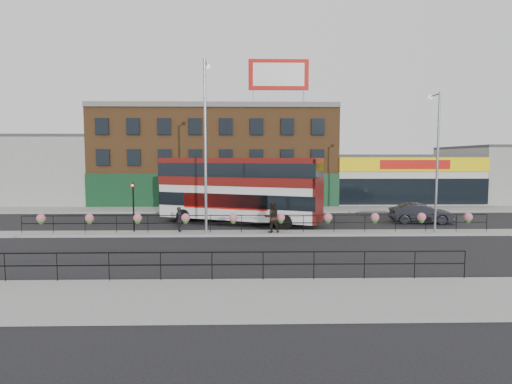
{
  "coord_description": "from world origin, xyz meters",
  "views": [
    {
      "loc": [
        -0.6,
        -25.41,
        4.89
      ],
      "look_at": [
        0.0,
        3.0,
        2.5
      ],
      "focal_mm": 28.0,
      "sensor_mm": 36.0,
      "label": 1
    }
  ],
  "objects_px": {
    "car": "(421,213)",
    "pedestrian_a": "(180,219)",
    "lamp_column_west": "(206,130)",
    "lamp_column_east": "(436,150)",
    "double_decker_bus": "(239,184)",
    "pedestrian_b": "(272,217)"
  },
  "relations": [
    {
      "from": "pedestrian_a",
      "to": "pedestrian_b",
      "type": "xyz_separation_m",
      "value": [
        5.99,
        -0.5,
        0.18
      ]
    },
    {
      "from": "car",
      "to": "pedestrian_b",
      "type": "relative_size",
      "value": 2.4
    },
    {
      "from": "car",
      "to": "double_decker_bus",
      "type": "bearing_deg",
      "value": 98.69
    },
    {
      "from": "pedestrian_a",
      "to": "lamp_column_east",
      "type": "height_order",
      "value": "lamp_column_east"
    },
    {
      "from": "lamp_column_west",
      "to": "lamp_column_east",
      "type": "bearing_deg",
      "value": -0.98
    },
    {
      "from": "car",
      "to": "pedestrian_a",
      "type": "relative_size",
      "value": 2.94
    },
    {
      "from": "pedestrian_a",
      "to": "lamp_column_east",
      "type": "distance_m",
      "value": 17.13
    },
    {
      "from": "double_decker_bus",
      "to": "car",
      "type": "bearing_deg",
      "value": 0.81
    },
    {
      "from": "pedestrian_b",
      "to": "double_decker_bus",
      "type": "bearing_deg",
      "value": -69.32
    },
    {
      "from": "car",
      "to": "lamp_column_east",
      "type": "bearing_deg",
      "value": 173.84
    },
    {
      "from": "pedestrian_a",
      "to": "lamp_column_west",
      "type": "relative_size",
      "value": 0.15
    },
    {
      "from": "car",
      "to": "lamp_column_west",
      "type": "relative_size",
      "value": 0.43
    },
    {
      "from": "car",
      "to": "lamp_column_west",
      "type": "xyz_separation_m",
      "value": [
        -15.85,
        -4.08,
        5.92
      ]
    },
    {
      "from": "pedestrian_b",
      "to": "car",
      "type": "bearing_deg",
      "value": -165.3
    },
    {
      "from": "pedestrian_a",
      "to": "pedestrian_b",
      "type": "height_order",
      "value": "pedestrian_b"
    },
    {
      "from": "pedestrian_b",
      "to": "lamp_column_west",
      "type": "distance_m",
      "value": 6.98
    },
    {
      "from": "double_decker_bus",
      "to": "pedestrian_a",
      "type": "bearing_deg",
      "value": -135.34
    },
    {
      "from": "pedestrian_b",
      "to": "lamp_column_west",
      "type": "relative_size",
      "value": 0.18
    },
    {
      "from": "car",
      "to": "lamp_column_east",
      "type": "height_order",
      "value": "lamp_column_east"
    },
    {
      "from": "lamp_column_west",
      "to": "lamp_column_east",
      "type": "height_order",
      "value": "lamp_column_west"
    },
    {
      "from": "car",
      "to": "pedestrian_a",
      "type": "height_order",
      "value": "pedestrian_a"
    },
    {
      "from": "double_decker_bus",
      "to": "pedestrian_a",
      "type": "relative_size",
      "value": 7.71
    }
  ]
}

